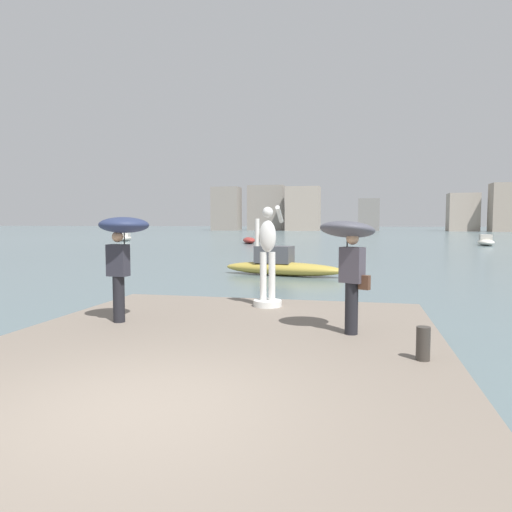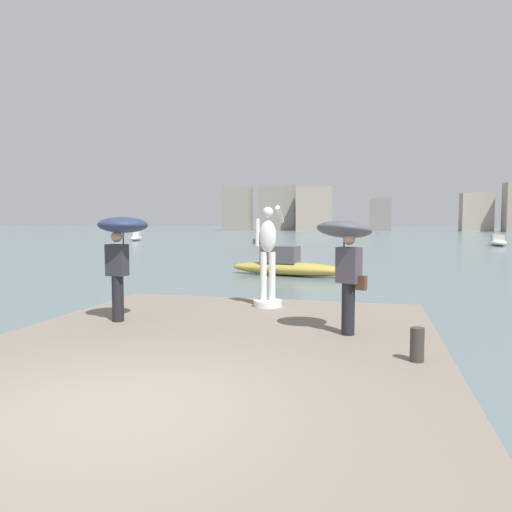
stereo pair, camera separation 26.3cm
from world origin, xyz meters
TOP-DOWN VIEW (x-y plane):
  - ground_plane at (0.00, 40.00)m, footprint 400.00×400.00m
  - pier at (0.00, 2.01)m, footprint 7.22×10.02m
  - statue_white_figure at (0.22, 6.00)m, footprint 0.64×0.88m
  - onlooker_left at (-2.13, 3.76)m, footprint 1.01×1.02m
  - onlooker_right at (2.06, 3.76)m, footprint 1.26×1.27m
  - mooring_bollard at (3.11, 2.36)m, footprint 0.19×0.19m
  - boat_mid at (-1.07, 15.66)m, footprint 5.50×2.16m
  - boat_far at (-9.42, 45.16)m, footprint 2.54×4.34m
  - boat_leftward at (-25.51, 48.19)m, footprint 1.84×3.97m
  - boat_rightward at (14.30, 45.58)m, footprint 1.62×3.65m
  - distant_skyline at (-5.21, 121.04)m, footprint 76.39×12.42m

SIDE VIEW (x-z plane):
  - ground_plane at x=0.00m, z-range 0.00..0.00m
  - pier at x=0.00m, z-range 0.00..0.40m
  - boat_far at x=-9.42m, z-range 0.00..0.65m
  - boat_rightward at x=14.30m, z-range -0.16..0.91m
  - boat_leftward at x=-25.51m, z-range -0.15..0.94m
  - boat_mid at x=-1.07m, z-range -0.21..1.05m
  - mooring_bollard at x=3.11m, z-range 0.40..0.87m
  - statue_white_figure at x=0.22m, z-range 0.26..2.53m
  - onlooker_right at x=2.06m, z-range 0.91..2.88m
  - onlooker_left at x=-2.13m, z-range 0.97..2.97m
  - distant_skyline at x=-5.21m, z-range -0.54..11.71m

